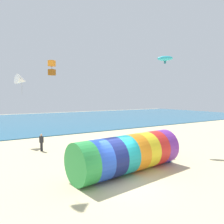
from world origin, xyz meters
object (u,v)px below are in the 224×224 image
Objects in this scene: kite_cyan_parafoil at (165,58)px; kite_white_delta at (22,80)px; giant_inflatable_tube at (128,154)px; kite_orange_box at (52,68)px; bystander_near_water at (41,142)px; kite_handler at (164,147)px; cooler_box at (168,159)px.

kite_white_delta is (-11.21, 10.54, -1.86)m from kite_cyan_parafoil.
giant_inflatable_tube is 6.15× the size of kite_orange_box.
kite_orange_box reaches higher than giant_inflatable_tube.
kite_cyan_parafoil is 0.90× the size of bystander_near_water.
giant_inflatable_tube is 3.73× the size of kite_white_delta.
kite_white_delta is at bearing 106.50° from giant_inflatable_tube.
bystander_near_water is at bearing 137.59° from kite_handler.
kite_orange_box is 12.35m from cooler_box.
kite_white_delta is at bearing 120.84° from cooler_box.
giant_inflatable_tube is at bearing -176.17° from cooler_box.
kite_handler reaches higher than cooler_box.
kite_handler is 11.78m from kite_orange_box.
kite_white_delta is (-1.30, 6.91, -0.67)m from kite_orange_box.
kite_handler is 16.76m from kite_white_delta.
kite_handler is 8.50m from kite_cyan_parafoil.
cooler_box is (4.10, 0.27, -1.08)m from giant_inflatable_tube.
kite_cyan_parafoil is at bearing -43.24° from kite_white_delta.
kite_cyan_parafoil is (2.21, 2.24, 7.90)m from kite_handler.
kite_handler is at bearing 15.95° from giant_inflatable_tube.
kite_orange_box reaches higher than bystander_near_water.
cooler_box is at bearing -59.16° from kite_white_delta.
kite_orange_box is (-2.89, 7.25, 6.34)m from giant_inflatable_tube.
cooler_box is (-0.71, -1.10, -0.71)m from kite_handler.
kite_cyan_parafoil reaches higher than kite_handler.
giant_inflatable_tube is 16.16× the size of cooler_box.
cooler_box is at bearing 3.83° from giant_inflatable_tube.
bystander_near_water is at bearing 109.42° from kite_orange_box.
kite_cyan_parafoil is 2.84× the size of cooler_box.
kite_white_delta is 8.05m from bystander_near_water.
giant_inflatable_tube is at bearing -152.73° from kite_cyan_parafoil.
bystander_near_water is 3.15× the size of cooler_box.
kite_handler is at bearing -37.37° from kite_orange_box.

